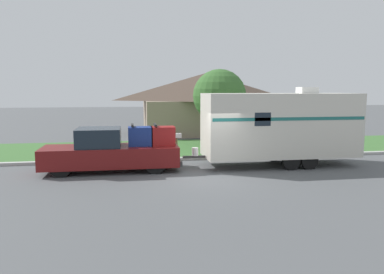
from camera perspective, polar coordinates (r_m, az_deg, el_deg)
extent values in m
plane|color=#515456|center=(15.03, 3.35, -6.11)|extent=(120.00, 120.00, 0.00)
cube|color=#ADADA8|center=(18.61, 0.81, -3.26)|extent=(80.00, 0.30, 0.14)
cube|color=#3D6B33|center=(22.17, -0.85, -1.69)|extent=(80.00, 7.00, 0.03)
cube|color=gray|center=(30.15, 2.10, 3.17)|extent=(9.69, 6.82, 2.61)
pyramid|color=#4C3D33|center=(30.07, 2.12, 7.68)|extent=(10.46, 7.37, 2.14)
cube|color=#4C3828|center=(26.87, 3.52, 2.11)|extent=(1.00, 0.06, 2.10)
cylinder|color=black|center=(15.80, -19.39, -4.19)|extent=(0.90, 0.28, 0.90)
cylinder|color=black|center=(17.32, -18.50, -3.17)|extent=(0.90, 0.28, 0.90)
cylinder|color=black|center=(15.58, -5.66, -3.96)|extent=(0.90, 0.28, 0.90)
cylinder|color=black|center=(17.12, -6.00, -2.94)|extent=(0.90, 0.28, 0.90)
cube|color=maroon|center=(16.40, -16.10, -2.89)|extent=(3.47, 1.92, 0.83)
cube|color=#19232D|center=(16.22, -14.01, -0.05)|extent=(1.81, 1.77, 0.78)
cube|color=maroon|center=(16.31, -6.13, -2.70)|extent=(2.21, 1.92, 0.83)
cube|color=#333333|center=(16.46, -2.07, -3.61)|extent=(0.12, 1.73, 0.20)
cube|color=navy|center=(16.17, -7.89, 0.11)|extent=(1.01, 0.81, 0.80)
cube|color=black|center=(16.11, -9.08, 1.78)|extent=(0.10, 0.89, 0.08)
cube|color=maroon|center=(16.22, -4.46, 0.18)|extent=(1.01, 0.81, 0.80)
cube|color=black|center=(16.14, -5.63, 1.85)|extent=(0.10, 0.89, 0.08)
cylinder|color=black|center=(16.79, 14.87, -3.59)|extent=(0.76, 0.22, 0.76)
cylinder|color=black|center=(18.63, 12.32, -2.45)|extent=(0.76, 0.22, 0.76)
cylinder|color=black|center=(17.15, 17.43, -3.46)|extent=(0.76, 0.22, 0.76)
cylinder|color=black|center=(18.95, 14.68, -2.35)|extent=(0.76, 0.22, 0.76)
cube|color=beige|center=(17.45, 13.26, 1.84)|extent=(6.94, 2.31, 2.83)
cube|color=#1E6660|center=(16.36, 14.86, 2.68)|extent=(6.80, 0.01, 0.14)
cube|color=#383838|center=(16.54, 0.30, -3.04)|extent=(1.00, 0.12, 0.10)
cylinder|color=silver|center=(16.50, 0.47, -2.25)|extent=(0.28, 0.28, 0.36)
cube|color=silver|center=(17.89, 17.13, 6.83)|extent=(0.80, 0.68, 0.28)
cube|color=#19232D|center=(15.89, 10.74, 2.66)|extent=(0.70, 0.01, 0.56)
cylinder|color=brown|center=(18.95, -2.35, -1.68)|extent=(0.09, 0.09, 1.05)
cube|color=silver|center=(18.86, -2.36, 0.22)|extent=(0.48, 0.20, 0.22)
cylinder|color=brown|center=(22.38, 4.15, 0.81)|extent=(0.24, 0.24, 1.91)
sphere|color=#38662D|center=(22.24, 4.20, 6.27)|extent=(3.14, 3.14, 3.14)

